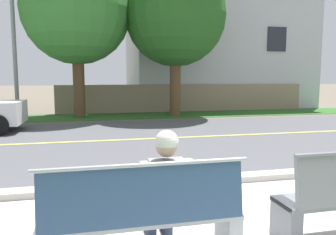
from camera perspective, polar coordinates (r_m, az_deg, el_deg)
The scene contains 12 objects.
ground_plane at distance 10.91m, azimuth -4.20°, elevation -2.30°, with size 140.00×140.00×0.00m, color #665B4C.
curb_edge at distance 5.52m, azimuth 4.94°, elevation -10.89°, with size 44.00×0.30×0.11m, color #ADA89E.
street_asphalt at distance 9.45m, azimuth -2.81°, elevation -3.69°, with size 52.00×8.00×0.01m, color #515156.
road_centre_line at distance 9.45m, azimuth -2.81°, elevation -3.66°, with size 48.00×0.14×0.01m, color #E0CC4C.
far_verge_grass at distance 15.18m, azimuth -6.70°, elevation 0.29°, with size 48.00×2.80×0.02m, color #2D6026.
bench_left at distance 3.18m, azimuth -4.31°, elevation -16.81°, with size 1.89×0.48×1.01m.
seated_person_grey at distance 3.30m, azimuth -0.58°, elevation -11.86°, with size 0.52×0.68×1.25m.
streetlamp at distance 15.33m, azimuth -25.19°, elevation 16.59°, with size 0.24×2.10×7.95m.
shade_tree_left at distance 15.19m, azimuth -15.03°, elevation 18.83°, with size 4.61×4.61×7.60m.
shade_tree_centre at distance 15.27m, azimuth 1.92°, elevation 18.46°, with size 4.48×4.48×7.39m.
garden_wall at distance 17.16m, azimuth 3.15°, elevation 3.40°, with size 13.00×0.36×1.40m, color gray.
house_across_street at distance 21.14m, azimuth 8.09°, elevation 12.45°, with size 11.20×6.91×7.54m.
Camera 1 is at (-1.63, -2.65, 1.74)m, focal length 35.24 mm.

